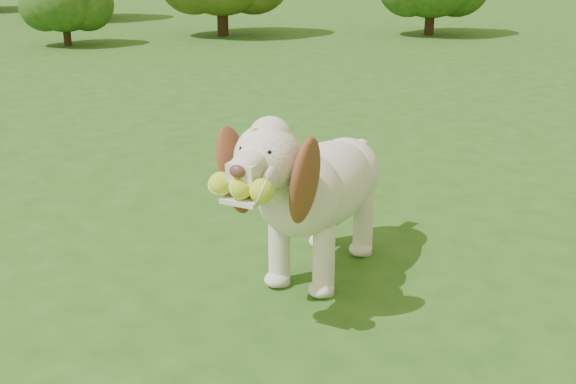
# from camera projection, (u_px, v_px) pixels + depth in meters

# --- Properties ---
(ground) EXTENTS (80.00, 80.00, 0.00)m
(ground) POSITION_uv_depth(u_px,v_px,m) (331.00, 268.00, 3.59)
(ground) COLOR #254E16
(ground) RESTS_ON ground
(dog) EXTENTS (0.73, 1.35, 0.89)m
(dog) POSITION_uv_depth(u_px,v_px,m) (315.00, 184.00, 3.34)
(dog) COLOR silver
(dog) RESTS_ON ground
(shrub_a) EXTENTS (1.08, 1.08, 1.12)m
(shrub_a) POSITION_uv_depth(u_px,v_px,m) (64.00, 0.00, 10.50)
(shrub_a) COLOR #382314
(shrub_a) RESTS_ON ground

